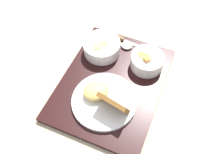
{
  "coord_description": "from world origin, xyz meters",
  "views": [
    {
      "loc": [
        0.38,
        0.2,
        0.68
      ],
      "look_at": [
        0.0,
        0.0,
        0.05
      ],
      "focal_mm": 38.0,
      "sensor_mm": 36.0,
      "label": 1
    }
  ],
  "objects_px": {
    "plate_main": "(104,99)",
    "spoon": "(122,44)",
    "knife": "(122,39)",
    "bowl_salad": "(147,60)",
    "bowl_soup": "(102,46)"
  },
  "relations": [
    {
      "from": "plate_main",
      "to": "spoon",
      "type": "distance_m",
      "value": 0.24
    },
    {
      "from": "plate_main",
      "to": "knife",
      "type": "bearing_deg",
      "value": -165.18
    },
    {
      "from": "bowl_salad",
      "to": "plate_main",
      "type": "xyz_separation_m",
      "value": [
        0.19,
        -0.06,
        -0.01
      ]
    },
    {
      "from": "bowl_salad",
      "to": "plate_main",
      "type": "height_order",
      "value": "plate_main"
    },
    {
      "from": "plate_main",
      "to": "knife",
      "type": "relative_size",
      "value": 1.19
    },
    {
      "from": "plate_main",
      "to": "spoon",
      "type": "height_order",
      "value": "plate_main"
    },
    {
      "from": "bowl_salad",
      "to": "bowl_soup",
      "type": "height_order",
      "value": "bowl_salad"
    },
    {
      "from": "bowl_salad",
      "to": "bowl_soup",
      "type": "bearing_deg",
      "value": -83.97
    },
    {
      "from": "knife",
      "to": "spoon",
      "type": "height_order",
      "value": "same"
    },
    {
      "from": "plate_main",
      "to": "spoon",
      "type": "relative_size",
      "value": 1.53
    },
    {
      "from": "spoon",
      "to": "knife",
      "type": "bearing_deg",
      "value": 114.52
    },
    {
      "from": "bowl_salad",
      "to": "knife",
      "type": "bearing_deg",
      "value": -117.39
    },
    {
      "from": "knife",
      "to": "spoon",
      "type": "bearing_deg",
      "value": -58.55
    },
    {
      "from": "bowl_soup",
      "to": "bowl_salad",
      "type": "bearing_deg",
      "value": 96.03
    },
    {
      "from": "bowl_salad",
      "to": "spoon",
      "type": "distance_m",
      "value": 0.13
    }
  ]
}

